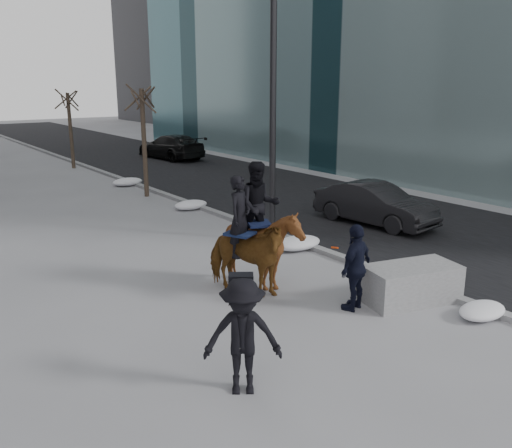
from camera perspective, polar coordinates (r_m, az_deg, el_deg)
ground at (r=11.01m, az=3.74°, el=-8.87°), size 120.00×120.00×0.00m
road at (r=22.70m, az=1.13°, el=3.62°), size 8.00×90.00×0.01m
curb at (r=20.56m, az=-7.78°, el=2.45°), size 0.25×90.00×0.12m
planter at (r=11.64m, az=15.98°, el=-6.05°), size 2.11×1.42×0.77m
car_near at (r=17.50m, az=12.39°, el=2.07°), size 1.81×4.11×1.31m
car_far at (r=32.29m, az=-8.95°, el=8.06°), size 2.51×5.06×1.41m
tree_near at (r=21.53m, az=-11.72°, el=8.89°), size 1.20×1.20×4.61m
tree_far at (r=29.77m, az=-18.96°, el=9.64°), size 1.20×1.20×4.26m
mounted_left at (r=11.41m, az=-1.32°, el=-2.90°), size 1.63×2.16×2.54m
mounted_right at (r=11.70m, az=0.64°, el=-1.57°), size 2.02×2.11×2.78m
feeder at (r=10.84m, az=10.46°, el=-4.49°), size 1.11×0.99×1.75m
camera_crew at (r=7.91m, az=-1.42°, el=-11.71°), size 1.30×1.18×1.75m
lamppost at (r=14.84m, az=1.80°, el=17.05°), size 0.25×0.80×9.09m
snow_piles at (r=17.61m, az=-3.48°, el=0.82°), size 1.36×17.62×0.35m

